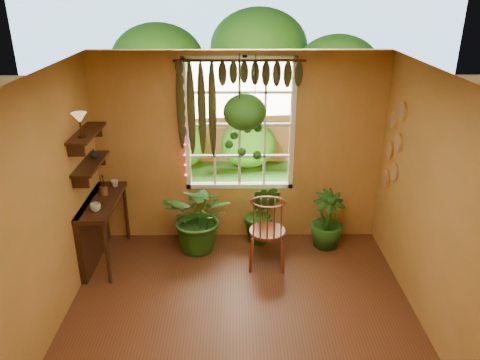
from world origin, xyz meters
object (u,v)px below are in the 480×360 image
object	(u,v)px
potted_plant_mid	(262,214)
hanging_basket	(245,117)
counter_ledge	(96,223)
windsor_chair	(267,241)
potted_plant_left	(200,216)

from	to	relation	value
potted_plant_mid	hanging_basket	distance (m)	1.49
counter_ledge	hanging_basket	xyz separation A→B (m)	(1.97, 0.26, 1.38)
windsor_chair	hanging_basket	bearing A→B (deg)	128.87
potted_plant_left	hanging_basket	size ratio (longest dim) A/B	0.79
potted_plant_left	potted_plant_mid	world-z (taller)	potted_plant_left
hanging_basket	counter_ledge	bearing A→B (deg)	-172.53
windsor_chair	counter_ledge	bearing A→B (deg)	-179.72
windsor_chair	potted_plant_mid	distance (m)	0.61
potted_plant_left	hanging_basket	xyz separation A→B (m)	(0.61, 0.01, 1.41)
counter_ledge	hanging_basket	bearing A→B (deg)	7.47
windsor_chair	potted_plant_left	xyz separation A→B (m)	(-0.90, 0.42, 0.16)
counter_ledge	hanging_basket	distance (m)	2.42
counter_ledge	windsor_chair	size ratio (longest dim) A/B	0.95
potted_plant_left	potted_plant_mid	xyz separation A→B (m)	(0.86, 0.18, -0.05)
potted_plant_left	hanging_basket	bearing A→B (deg)	1.22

